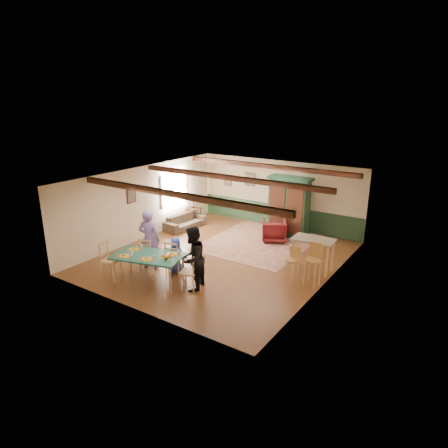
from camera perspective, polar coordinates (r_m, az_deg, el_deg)
The scene contains 35 objects.
floor at distance 13.26m, azimuth -0.22°, elevation -4.78°, with size 8.00×8.00×0.00m, color #532D17.
wall_back at distance 16.15m, azimuth 7.76°, elevation 4.26°, with size 7.00×0.02×2.70m, color beige.
wall_left at distance 14.97m, azimuth -11.41°, elevation 2.98°, with size 0.02×8.00×2.70m, color beige.
wall_right at distance 11.32m, azimuth 14.63°, elevation -2.13°, with size 0.02×8.00×2.70m, color beige.
ceiling at distance 12.47m, azimuth -0.24°, elevation 6.74°, with size 7.00×8.00×0.02m, color white.
wainscot_back at distance 16.37m, azimuth 7.60°, elevation 1.19°, with size 6.95×0.03×0.90m, color #213C25.
ceiling_beam_front at distance 10.71m, azimuth -7.16°, elevation 4.23°, with size 6.95×0.16×0.16m, color #32180E.
ceiling_beam_mid at distance 12.82m, azimuth 0.77°, elevation 6.63°, with size 6.95×0.16×0.16m, color #32180E.
ceiling_beam_back at distance 15.03m, azimuth 6.25°, elevation 8.20°, with size 6.95×0.16×0.16m, color #32180E.
window_left at distance 16.11m, azimuth -7.11°, elevation 4.98°, with size 0.06×1.60×1.30m, color white, non-canonical shape.
picture_left_wall at distance 14.45m, azimuth -13.10°, elevation 3.97°, with size 0.04×0.42×0.52m, color gray, non-canonical shape.
picture_back_a at distance 16.63m, azimuth 3.74°, elevation 6.36°, with size 0.45×0.04×0.55m, color gray, non-canonical shape.
picture_back_b at distance 17.22m, azimuth 0.55°, elevation 6.30°, with size 0.38×0.04×0.48m, color gray, non-canonical shape.
dining_table at distance 11.63m, azimuth -10.68°, elevation -6.28°, with size 1.97×1.09×0.82m, color #1A5544, non-canonical shape.
dining_chair_far_left at distance 12.42m, azimuth -10.71°, elevation -4.14°, with size 0.46×0.48×1.04m, color tan, non-canonical shape.
dining_chair_far_right at distance 12.04m, azimuth -7.07°, elevation -4.69°, with size 0.46×0.48×1.04m, color tan, non-canonical shape.
dining_chair_end_left at distance 12.23m, azimuth -15.88°, elevation -4.90°, with size 0.46×0.48×1.04m, color tan, non-canonical shape.
dining_chair_end_right at distance 11.06m, azimuth -4.98°, elevation -6.72°, with size 0.46×0.48×1.04m, color tan, non-canonical shape.
person_man at distance 12.34m, azimuth -10.63°, elevation -2.17°, with size 0.69×0.45×1.88m, color #7F60A5.
person_woman at distance 10.87m, azimuth -4.51°, elevation -4.96°, with size 0.88×0.68×1.80m, color black.
person_child at distance 12.10m, azimuth -6.89°, elevation -4.41°, with size 0.54×0.35×1.10m, color #2A3BAB.
cat at distance 11.08m, azimuth -8.38°, elevation -4.56°, with size 0.39×0.15×0.20m, color orange, non-canonical shape.
place_setting_near_left at distance 11.54m, azimuth -14.09°, elevation -4.23°, with size 0.44×0.33×0.11m, color yellow, non-canonical shape.
place_setting_near_center at distance 11.19m, azimuth -11.01°, elevation -4.72°, with size 0.44×0.33×0.11m, color yellow, non-canonical shape.
place_setting_far_left at distance 11.96m, azimuth -12.69°, elevation -3.31°, with size 0.44×0.33×0.11m, color yellow, non-canonical shape.
place_setting_far_right at distance 11.41m, azimuth -7.51°, elevation -4.08°, with size 0.44×0.33×0.11m, color yellow, non-canonical shape.
area_rug at distance 14.66m, azimuth 5.02°, elevation -2.57°, with size 3.47×4.12×0.01m, color #BFAA8A.
armoire at distance 15.12m, azimuth 9.27°, elevation 2.42°, with size 1.61×0.65×2.28m, color #153522.
armchair at distance 14.71m, azimuth 7.15°, elevation -0.96°, with size 0.84×0.87×0.79m, color #480E14.
sofa at distance 16.18m, azimuth -5.61°, elevation 0.39°, with size 1.85×0.72×0.54m, color #403428.
end_table at distance 16.88m, azimuth -4.35°, elevation 1.29°, with size 0.49×0.49×0.61m, color #32180E, non-canonical shape.
table_lamp at distance 16.73m, azimuth -4.40°, elevation 3.20°, with size 0.31×0.31×0.56m, color #D0C286, non-canonical shape.
counter_table at distance 12.43m, azimuth 12.52°, elevation -4.29°, with size 1.23×0.72×1.02m, color tan, non-canonical shape.
bar_stool_left at distance 11.64m, azimuth 9.66°, elevation -5.73°, with size 0.35×0.39×1.00m, color #AB8042, non-canonical shape.
bar_stool_right at distance 11.41m, azimuth 12.54°, elevation -5.79°, with size 0.43×0.48×1.23m, color #AB8042, non-canonical shape.
Camera 1 is at (6.85, -10.14, 5.11)m, focal length 32.00 mm.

